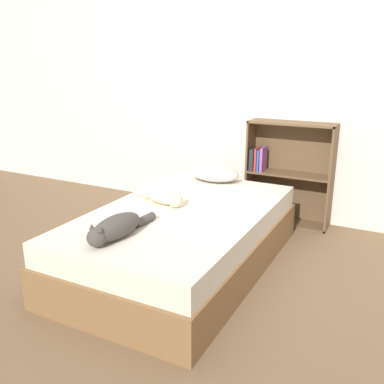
# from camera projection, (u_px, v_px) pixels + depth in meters

# --- Properties ---
(ground_plane) EXTENTS (8.00, 8.00, 0.00)m
(ground_plane) POSITION_uv_depth(u_px,v_px,m) (183.00, 265.00, 3.41)
(ground_plane) COLOR brown
(wall_back) EXTENTS (8.00, 0.06, 2.50)m
(wall_back) POSITION_uv_depth(u_px,v_px,m) (253.00, 93.00, 4.30)
(wall_back) COLOR silver
(wall_back) RESTS_ON ground_plane
(bed) EXTENTS (1.23, 2.08, 0.47)m
(bed) POSITION_uv_depth(u_px,v_px,m) (183.00, 239.00, 3.34)
(bed) COLOR brown
(bed) RESTS_ON ground_plane
(pillow) EXTENTS (0.48, 0.31, 0.14)m
(pillow) POSITION_uv_depth(u_px,v_px,m) (214.00, 174.00, 4.03)
(pillow) COLOR beige
(pillow) RESTS_ON bed
(cat_light) EXTENTS (0.51, 0.22, 0.14)m
(cat_light) POSITION_uv_depth(u_px,v_px,m) (164.00, 197.00, 3.39)
(cat_light) COLOR beige
(cat_light) RESTS_ON bed
(cat_dark) EXTENTS (0.20, 0.63, 0.15)m
(cat_dark) POSITION_uv_depth(u_px,v_px,m) (115.00, 228.00, 2.73)
(cat_dark) COLOR #47423D
(cat_dark) RESTS_ON bed
(bookshelf) EXTENTS (0.82, 0.26, 1.01)m
(bookshelf) POSITION_uv_depth(u_px,v_px,m) (287.00, 171.00, 4.21)
(bookshelf) COLOR brown
(bookshelf) RESTS_ON ground_plane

